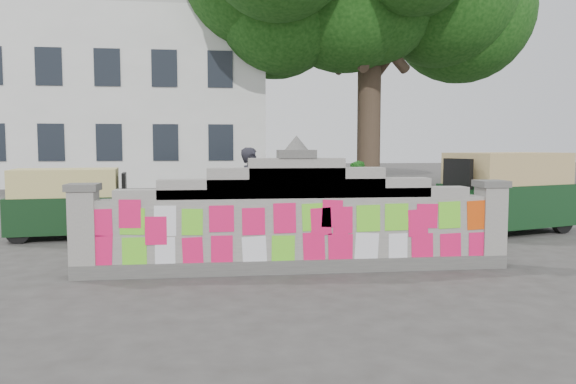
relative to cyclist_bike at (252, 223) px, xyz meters
name	(u,v)px	position (x,y,z in m)	size (l,w,h in m)	color
ground	(296,271)	(0.55, -1.95, -0.47)	(100.00, 100.00, 0.00)	#383533
parapet_wall	(296,221)	(0.55, -1.95, 0.28)	(6.48, 0.44, 2.01)	#4C4C49
building	(103,104)	(-6.45, 20.04, 3.55)	(16.00, 10.00, 8.90)	silver
cyclist_bike	(252,223)	(0.00, 0.00, 0.00)	(0.62, 1.77, 0.93)	black
cyclist_rider	(251,205)	(0.00, 0.00, 0.32)	(0.58, 0.38, 1.58)	black
pedestrian	(357,198)	(2.27, 1.24, 0.31)	(0.75, 0.59, 1.55)	#287F22
rickshaw_left	(70,202)	(-3.56, 1.63, 0.26)	(2.58, 1.41, 1.40)	black
rickshaw_right	(504,191)	(5.46, 1.19, 0.42)	(3.18, 2.21, 1.71)	#113317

